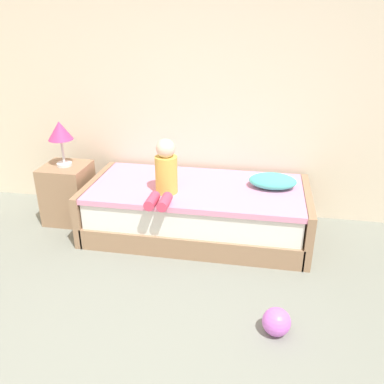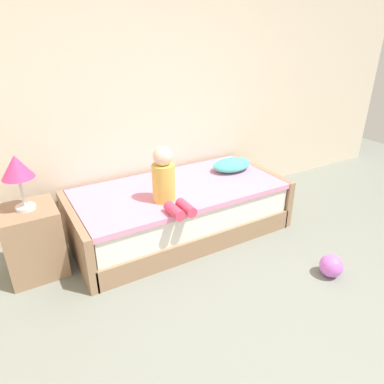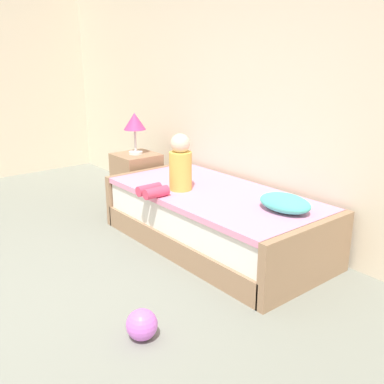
{
  "view_description": "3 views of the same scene",
  "coord_description": "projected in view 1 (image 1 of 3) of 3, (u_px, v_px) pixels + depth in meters",
  "views": [
    {
      "loc": [
        0.58,
        -1.45,
        2.0
      ],
      "look_at": [
        0.0,
        1.75,
        0.55
      ],
      "focal_mm": 37.74,
      "sensor_mm": 36.0,
      "label": 1
    },
    {
      "loc": [
        -1.44,
        -0.72,
        1.9
      ],
      "look_at": [
        0.0,
        1.75,
        0.55
      ],
      "focal_mm": 32.64,
      "sensor_mm": 36.0,
      "label": 2
    },
    {
      "loc": [
        2.74,
        -0.48,
        1.66
      ],
      "look_at": [
        0.0,
        1.75,
        0.55
      ],
      "focal_mm": 41.41,
      "sensor_mm": 36.0,
      "label": 3
    }
  ],
  "objects": [
    {
      "name": "wall_rear",
      "position": [
        207.0,
        74.0,
        3.95
      ],
      "size": [
        7.2,
        0.1,
        2.9
      ],
      "primitive_type": "cube",
      "color": "beige",
      "rests_on": "ground"
    },
    {
      "name": "nightstand",
      "position": [
        68.0,
        193.0,
        4.15
      ],
      "size": [
        0.44,
        0.44,
        0.6
      ],
      "primitive_type": "cube",
      "color": "#997556",
      "rests_on": "ground"
    },
    {
      "name": "toy_ball",
      "position": [
        276.0,
        322.0,
        2.71
      ],
      "size": [
        0.19,
        0.19,
        0.19
      ],
      "primitive_type": "sphere",
      "color": "#CC66D8",
      "rests_on": "ground"
    },
    {
      "name": "pillow",
      "position": [
        273.0,
        181.0,
        3.75
      ],
      "size": [
        0.44,
        0.3,
        0.13
      ],
      "primitive_type": "ellipsoid",
      "color": "#4CCCBC",
      "rests_on": "bed"
    },
    {
      "name": "table_lamp",
      "position": [
        60.0,
        133.0,
        3.89
      ],
      "size": [
        0.24,
        0.24,
        0.45
      ],
      "color": "silver",
      "rests_on": "nightstand"
    },
    {
      "name": "child_figure",
      "position": [
        165.0,
        173.0,
        3.55
      ],
      "size": [
        0.2,
        0.51,
        0.5
      ],
      "color": "gold",
      "rests_on": "bed"
    },
    {
      "name": "bed",
      "position": [
        197.0,
        210.0,
        3.91
      ],
      "size": [
        2.11,
        1.0,
        0.5
      ],
      "color": "#997556",
      "rests_on": "ground"
    }
  ]
}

